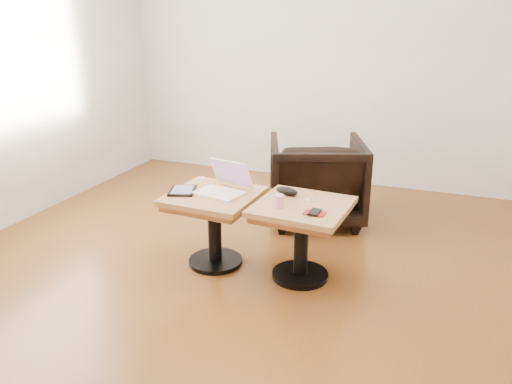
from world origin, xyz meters
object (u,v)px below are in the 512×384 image
(side_table_left, at_px, (214,211))
(side_table_right, at_px, (302,223))
(laptop, at_px, (223,186))
(armchair, at_px, (316,180))
(striped_cup, at_px, (279,201))

(side_table_left, bearing_deg, side_table_right, 5.05)
(side_table_left, height_order, laptop, laptop)
(side_table_right, height_order, armchair, armchair)
(side_table_right, relative_size, laptop, 1.69)
(striped_cup, bearing_deg, side_table_right, 41.18)
(side_table_right, bearing_deg, laptop, -177.98)
(laptop, relative_size, striped_cup, 4.47)
(laptop, height_order, striped_cup, laptop)
(side_table_left, bearing_deg, striped_cup, -6.65)
(laptop, bearing_deg, side_table_right, 10.24)
(laptop, bearing_deg, side_table_left, -127.37)
(side_table_right, relative_size, armchair, 0.79)
(side_table_left, bearing_deg, laptop, 43.17)
(side_table_right, bearing_deg, side_table_left, -173.71)
(side_table_right, height_order, striped_cup, striped_cup)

